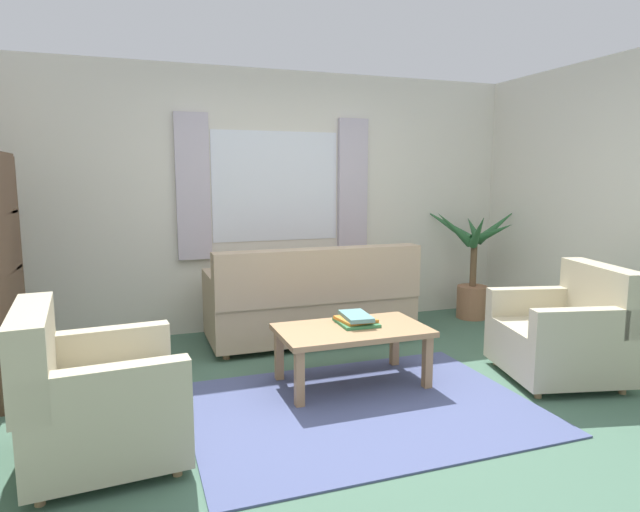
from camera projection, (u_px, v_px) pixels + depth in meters
ground_plane at (362, 409)px, 3.62m from camera, size 6.24×6.24×0.00m
wall_back at (275, 201)px, 5.54m from camera, size 5.32×0.12×2.60m
window_with_curtains at (277, 186)px, 5.44m from camera, size 1.98×0.07×1.40m
area_rug at (362, 408)px, 3.61m from camera, size 2.27×1.67×0.01m
couch at (312, 303)px, 5.05m from camera, size 1.90×0.82×0.92m
armchair_left at (92, 398)px, 2.91m from camera, size 0.88×0.90×0.88m
armchair_right at (565, 334)px, 4.12m from camera, size 0.99×1.00×0.88m
coffee_table at (352, 335)px, 3.99m from camera, size 1.10×0.64×0.44m
book_stack_on_table at (356, 319)px, 4.08m from camera, size 0.29×0.34×0.08m
potted_plant at (472, 268)px, 5.89m from camera, size 1.11×0.98×1.23m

